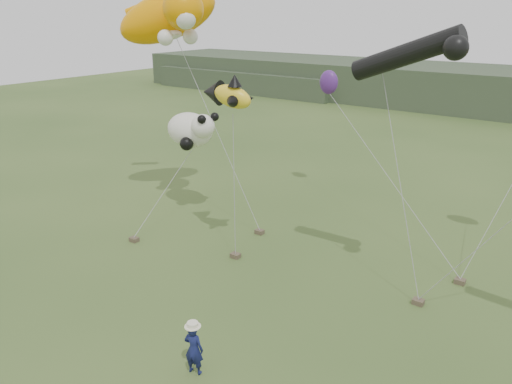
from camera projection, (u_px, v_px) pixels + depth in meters
ground at (227, 340)px, 15.06m from camera, size 120.00×120.00×0.00m
headland at (484, 90)px, 50.09m from camera, size 90.00×13.00×4.00m
festival_attendant at (194, 349)px, 13.46m from camera, size 0.63×0.49×1.52m
sandbag_anchors at (291, 259)px, 19.78m from camera, size 12.73×4.91×0.19m
cat_kite at (171, 15)px, 22.28m from camera, size 6.13×5.01×3.51m
fish_kite at (225, 94)px, 18.41m from camera, size 2.59×1.69×1.36m
tube_kites at (495, 67)px, 13.45m from camera, size 10.52×2.14×2.18m
panda_kite at (192, 130)px, 23.28m from camera, size 2.87×1.85×1.78m
misc_kites at (440, 87)px, 21.26m from camera, size 11.48×2.36×1.66m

